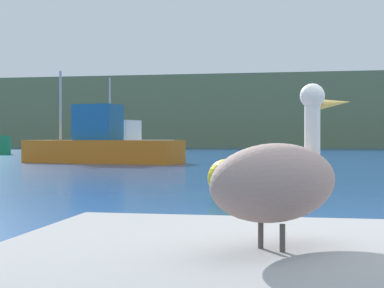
{
  "coord_description": "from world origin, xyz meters",
  "views": [
    {
      "loc": [
        -0.59,
        -3.98,
        1.16
      ],
      "look_at": [
        -5.02,
        20.73,
        0.93
      ],
      "focal_mm": 54.58,
      "sensor_mm": 36.0,
      "label": 1
    }
  ],
  "objects_px": {
    "pelican": "(279,180)",
    "fishing_boat_orange": "(101,145)",
    "fishing_boat_white": "(128,144)",
    "mooring_buoy": "(227,178)"
  },
  "relations": [
    {
      "from": "pelican",
      "to": "fishing_boat_orange",
      "type": "distance_m",
      "value": 25.22
    },
    {
      "from": "pelican",
      "to": "fishing_boat_orange",
      "type": "relative_size",
      "value": 0.15
    },
    {
      "from": "pelican",
      "to": "fishing_boat_white",
      "type": "bearing_deg",
      "value": 52.18
    },
    {
      "from": "pelican",
      "to": "fishing_boat_white",
      "type": "distance_m",
      "value": 37.35
    },
    {
      "from": "pelican",
      "to": "mooring_buoy",
      "type": "relative_size",
      "value": 1.53
    },
    {
      "from": "fishing_boat_orange",
      "to": "mooring_buoy",
      "type": "bearing_deg",
      "value": 128.41
    },
    {
      "from": "fishing_boat_orange",
      "to": "mooring_buoy",
      "type": "xyz_separation_m",
      "value": [
        7.86,
        -15.26,
        -0.48
      ]
    },
    {
      "from": "pelican",
      "to": "fishing_boat_white",
      "type": "height_order",
      "value": "fishing_boat_white"
    },
    {
      "from": "pelican",
      "to": "mooring_buoy",
      "type": "height_order",
      "value": "pelican"
    },
    {
      "from": "fishing_boat_white",
      "to": "mooring_buoy",
      "type": "bearing_deg",
      "value": 138.18
    }
  ]
}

